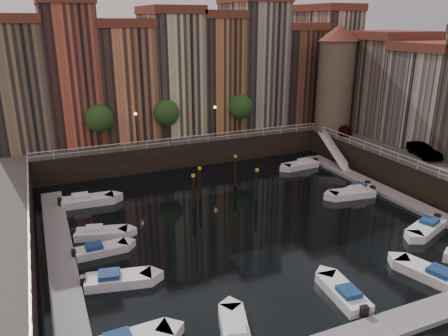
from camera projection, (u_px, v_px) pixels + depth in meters
name	position (u px, v px, depth m)	size (l,w,h in m)	color
ground	(246.00, 218.00, 40.21)	(200.00, 200.00, 0.00)	black
quay_far	(166.00, 137.00, 62.31)	(80.00, 20.00, 3.00)	black
dock_left	(61.00, 258.00, 33.18)	(2.00, 28.00, 0.35)	gray
dock_right	(390.00, 194.00, 45.38)	(2.00, 28.00, 0.35)	gray
dock_near	(375.00, 331.00, 25.38)	(30.00, 2.00, 0.35)	gray
mountains	(93.00, 52.00, 133.85)	(145.00, 100.00, 18.00)	#2D382D
far_terrace	(192.00, 70.00, 58.34)	(48.70, 10.30, 17.50)	#7F6C51
right_terrace	(439.00, 91.00, 50.41)	(9.30, 24.30, 14.00)	#736657
corner_tower	(336.00, 77.00, 57.05)	(5.20, 5.20, 13.80)	#6B5B4C
promenade_trees	(172.00, 112.00, 53.39)	(21.20, 3.20, 5.20)	black
street_lamps	(177.00, 119.00, 52.87)	(10.36, 0.36, 4.18)	black
railings	(225.00, 164.00, 43.23)	(36.08, 34.04, 0.52)	white
gangway	(334.00, 149.00, 54.72)	(2.78, 8.32, 3.73)	white
mooring_pilings	(222.00, 183.00, 44.19)	(6.70, 5.28, 3.78)	black
boat_left_1	(117.00, 280.00, 30.04)	(4.87, 2.61, 1.09)	white
boat_left_2	(100.00, 250.00, 34.02)	(4.23, 1.71, 0.96)	white
boat_left_3	(100.00, 233.00, 36.64)	(4.67, 2.70, 1.04)	white
boat_left_4	(86.00, 201.00, 43.09)	(5.34, 2.20, 1.21)	white
boat_right_1	(426.00, 228.00, 37.54)	(4.94, 3.24, 1.11)	white
boat_right_2	(353.00, 193.00, 44.97)	(5.04, 2.40, 1.13)	white
boat_right_3	(356.00, 190.00, 45.86)	(4.63, 2.84, 1.04)	white
boat_right_4	(301.00, 165.00, 53.84)	(4.83, 2.07, 1.09)	white
boat_near_0	(235.00, 329.00, 25.29)	(2.65, 4.33, 0.97)	white
boat_near_2	(344.00, 294.00, 28.53)	(2.12, 4.75, 1.07)	white
boat_near_3	(432.00, 275.00, 30.61)	(3.05, 5.13, 1.15)	white
car_a	(343.00, 130.00, 57.38)	(1.54, 3.82, 1.30)	gray
car_b	(424.00, 151.00, 47.66)	(1.64, 4.70, 1.55)	gray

